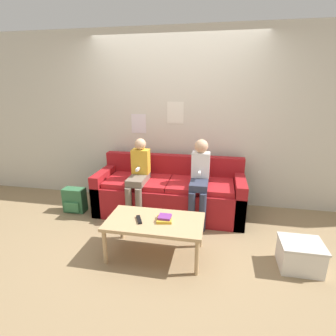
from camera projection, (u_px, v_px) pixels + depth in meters
The scene contains 10 objects.
ground_plane at pixel (163, 228), 3.45m from camera, with size 10.00×10.00×0.00m, color #937A56.
wall_back at pixel (176, 120), 3.98m from camera, with size 8.00×0.06×2.60m.
couch at pixel (170, 193), 3.82m from camera, with size 2.10×0.77×0.80m.
coffee_table at pixel (155, 224), 2.81m from camera, with size 1.04×0.57×0.42m.
person_left at pixel (139, 174), 3.62m from camera, with size 0.24×0.54×1.10m.
person_right at pixel (200, 177), 3.47m from camera, with size 0.24×0.54×1.12m.
tv_remote at pixel (139, 220), 2.79m from camera, with size 0.11×0.17×0.02m.
book_stack at pixel (164, 219), 2.78m from camera, with size 0.18×0.18×0.05m.
storage_box at pixel (300, 255), 2.66m from camera, with size 0.42×0.36×0.30m.
backpack at pixel (75, 200), 3.88m from camera, with size 0.31×0.20×0.36m.
Camera 1 is at (0.65, -2.98, 1.79)m, focal length 28.00 mm.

